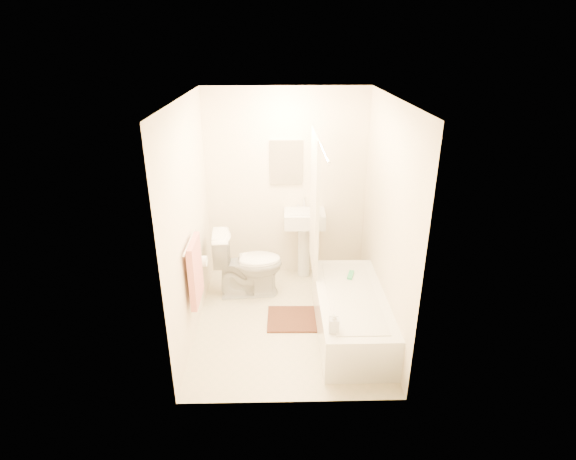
{
  "coord_description": "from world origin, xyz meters",
  "views": [
    {
      "loc": [
        -0.1,
        -4.18,
        2.91
      ],
      "look_at": [
        0.0,
        0.25,
        1.0
      ],
      "focal_mm": 28.0,
      "sensor_mm": 36.0,
      "label": 1
    }
  ],
  "objects_px": {
    "toilet": "(248,264)",
    "sink": "(304,241)",
    "bathtub": "(351,314)",
    "bath_mat": "(297,319)",
    "soap_bottle": "(334,322)"
  },
  "relations": [
    {
      "from": "sink",
      "to": "bath_mat",
      "type": "distance_m",
      "value": 1.14
    },
    {
      "from": "bath_mat",
      "to": "toilet",
      "type": "bearing_deg",
      "value": 133.82
    },
    {
      "from": "toilet",
      "to": "bathtub",
      "type": "xyz_separation_m",
      "value": [
        1.12,
        -0.82,
        -0.18
      ]
    },
    {
      "from": "sink",
      "to": "bathtub",
      "type": "xyz_separation_m",
      "value": [
        0.42,
        -1.25,
        -0.27
      ]
    },
    {
      "from": "bath_mat",
      "to": "soap_bottle",
      "type": "distance_m",
      "value": 1.04
    },
    {
      "from": "bathtub",
      "to": "bath_mat",
      "type": "relative_size",
      "value": 2.41
    },
    {
      "from": "toilet",
      "to": "bath_mat",
      "type": "xyz_separation_m",
      "value": [
        0.57,
        -0.59,
        -0.39
      ]
    },
    {
      "from": "toilet",
      "to": "bathtub",
      "type": "distance_m",
      "value": 1.4
    },
    {
      "from": "toilet",
      "to": "bathtub",
      "type": "relative_size",
      "value": 0.52
    },
    {
      "from": "bathtub",
      "to": "soap_bottle",
      "type": "relative_size",
      "value": 8.02
    },
    {
      "from": "sink",
      "to": "bath_mat",
      "type": "xyz_separation_m",
      "value": [
        -0.13,
        -1.03,
        -0.49
      ]
    },
    {
      "from": "toilet",
      "to": "sink",
      "type": "relative_size",
      "value": 0.83
    },
    {
      "from": "toilet",
      "to": "soap_bottle",
      "type": "bearing_deg",
      "value": -153.6
    },
    {
      "from": "sink",
      "to": "bathtub",
      "type": "bearing_deg",
      "value": -69.81
    },
    {
      "from": "soap_bottle",
      "to": "bathtub",
      "type": "bearing_deg",
      "value": 66.93
    }
  ]
}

